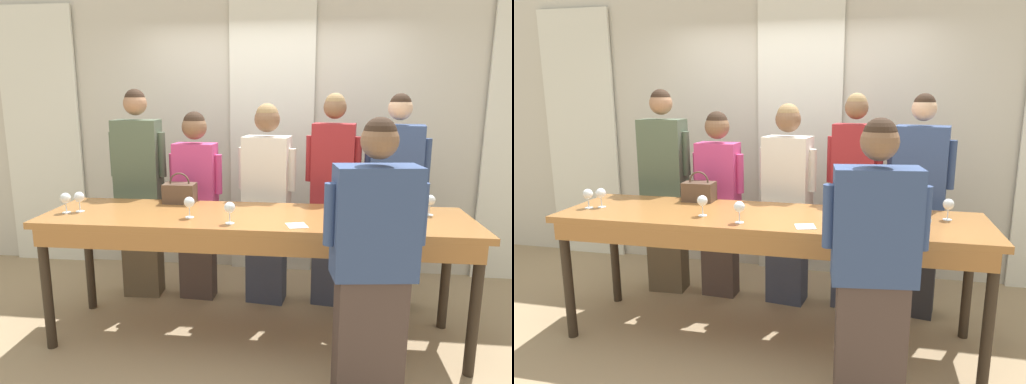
% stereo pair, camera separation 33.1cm
% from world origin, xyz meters
% --- Properties ---
extents(ground_plane, '(18.00, 18.00, 0.00)m').
position_xyz_m(ground_plane, '(0.00, 0.00, 0.00)').
color(ground_plane, tan).
extents(wall_back, '(12.00, 0.06, 2.80)m').
position_xyz_m(wall_back, '(0.00, 1.48, 1.40)').
color(wall_back, beige).
rests_on(wall_back, ground_plane).
extents(curtain_panel_left, '(0.83, 0.03, 2.69)m').
position_xyz_m(curtain_panel_left, '(-2.44, 1.42, 1.34)').
color(curtain_panel_left, white).
rests_on(curtain_panel_left, ground_plane).
extents(curtain_panel_center, '(0.83, 0.03, 2.69)m').
position_xyz_m(curtain_panel_center, '(0.00, 1.42, 1.34)').
color(curtain_panel_center, white).
rests_on(curtain_panel_center, ground_plane).
extents(tasting_bar, '(3.04, 0.78, 0.96)m').
position_xyz_m(tasting_bar, '(0.00, -0.03, 0.87)').
color(tasting_bar, '#9E6633').
rests_on(tasting_bar, ground_plane).
extents(wine_bottle, '(0.08, 0.08, 0.31)m').
position_xyz_m(wine_bottle, '(1.01, 0.08, 1.07)').
color(wine_bottle, black).
rests_on(wine_bottle, tasting_bar).
extents(handbag, '(0.25, 0.16, 0.24)m').
position_xyz_m(handbag, '(-0.64, 0.31, 1.04)').
color(handbag, brown).
rests_on(handbag, tasting_bar).
extents(wine_glass_front_left, '(0.08, 0.08, 0.15)m').
position_xyz_m(wine_glass_front_left, '(1.01, -0.21, 1.06)').
color(wine_glass_front_left, white).
rests_on(wine_glass_front_left, tasting_bar).
extents(wine_glass_front_mid, '(0.08, 0.08, 0.15)m').
position_xyz_m(wine_glass_front_mid, '(0.75, -0.03, 1.06)').
color(wine_glass_front_mid, white).
rests_on(wine_glass_front_mid, tasting_bar).
extents(wine_glass_front_right, '(0.08, 0.08, 0.15)m').
position_xyz_m(wine_glass_front_right, '(1.24, 0.13, 1.06)').
color(wine_glass_front_right, white).
rests_on(wine_glass_front_right, tasting_bar).
extents(wine_glass_center_left, '(0.08, 0.08, 0.15)m').
position_xyz_m(wine_glass_center_left, '(-1.29, -0.06, 1.06)').
color(wine_glass_center_left, white).
rests_on(wine_glass_center_left, tasting_bar).
extents(wine_glass_center_mid, '(0.08, 0.08, 0.15)m').
position_xyz_m(wine_glass_center_mid, '(1.03, -0.34, 1.06)').
color(wine_glass_center_mid, white).
rests_on(wine_glass_center_mid, tasting_bar).
extents(wine_glass_center_right, '(0.08, 0.08, 0.15)m').
position_xyz_m(wine_glass_center_right, '(-1.37, -0.10, 1.06)').
color(wine_glass_center_right, white).
rests_on(wine_glass_center_right, tasting_bar).
extents(wine_glass_back_left, '(0.08, 0.08, 0.15)m').
position_xyz_m(wine_glass_back_left, '(-0.14, -0.25, 1.06)').
color(wine_glass_back_left, white).
rests_on(wine_glass_back_left, tasting_bar).
extents(wine_glass_back_mid, '(0.08, 0.08, 0.15)m').
position_xyz_m(wine_glass_back_mid, '(-0.44, -0.13, 1.06)').
color(wine_glass_back_mid, white).
rests_on(wine_glass_back_mid, tasting_bar).
extents(napkin, '(0.16, 0.16, 0.00)m').
position_xyz_m(napkin, '(0.31, -0.25, 0.96)').
color(napkin, white).
rests_on(napkin, tasting_bar).
extents(guest_olive_jacket, '(0.50, 0.26, 1.85)m').
position_xyz_m(guest_olive_jacket, '(-1.10, 0.66, 0.95)').
color(guest_olive_jacket, brown).
rests_on(guest_olive_jacket, ground_plane).
extents(guest_pink_top, '(0.47, 0.22, 1.66)m').
position_xyz_m(guest_pink_top, '(-0.59, 0.66, 0.89)').
color(guest_pink_top, '#473833').
rests_on(guest_pink_top, ground_plane).
extents(guest_cream_sweater, '(0.50, 0.31, 1.73)m').
position_xyz_m(guest_cream_sweater, '(0.02, 0.66, 0.89)').
color(guest_cream_sweater, '#383D51').
rests_on(guest_cream_sweater, ground_plane).
extents(guest_striped_shirt, '(0.46, 0.25, 1.82)m').
position_xyz_m(guest_striped_shirt, '(0.58, 0.66, 0.95)').
color(guest_striped_shirt, '#383D51').
rests_on(guest_striped_shirt, ground_plane).
extents(guest_navy_coat, '(0.52, 0.34, 1.81)m').
position_xyz_m(guest_navy_coat, '(1.09, 0.66, 0.92)').
color(guest_navy_coat, '#28282D').
rests_on(guest_navy_coat, ground_plane).
extents(host_pouring, '(0.57, 0.27, 1.69)m').
position_xyz_m(host_pouring, '(0.75, -0.67, 0.86)').
color(host_pouring, '#473833').
rests_on(host_pouring, ground_plane).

